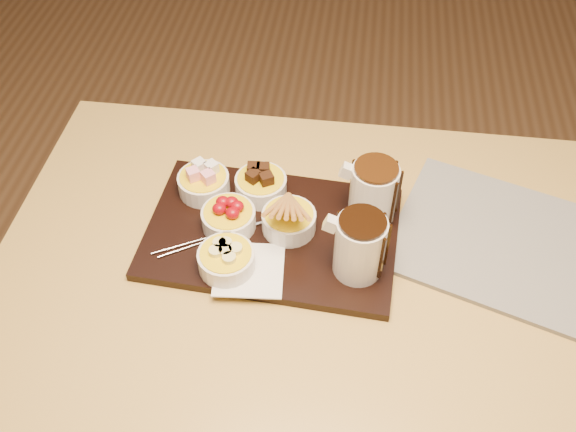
# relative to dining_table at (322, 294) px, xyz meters

# --- Properties ---
(dining_table) EXTENTS (1.20, 0.80, 0.75)m
(dining_table) POSITION_rel_dining_table_xyz_m (0.00, 0.00, 0.00)
(dining_table) COLOR #BD9846
(dining_table) RESTS_ON ground
(serving_board) EXTENTS (0.48, 0.33, 0.02)m
(serving_board) POSITION_rel_dining_table_xyz_m (-0.10, 0.05, 0.11)
(serving_board) COLOR black
(serving_board) RESTS_ON dining_table
(napkin) EXTENTS (0.13, 0.13, 0.00)m
(napkin) POSITION_rel_dining_table_xyz_m (-0.13, -0.05, 0.12)
(napkin) COLOR white
(napkin) RESTS_ON serving_board
(bowl_marshmallows) EXTENTS (0.10, 0.10, 0.04)m
(bowl_marshmallows) POSITION_rel_dining_table_xyz_m (-0.25, 0.13, 0.14)
(bowl_marshmallows) COLOR silver
(bowl_marshmallows) RESTS_ON serving_board
(bowl_cake) EXTENTS (0.10, 0.10, 0.04)m
(bowl_cake) POSITION_rel_dining_table_xyz_m (-0.14, 0.14, 0.14)
(bowl_cake) COLOR silver
(bowl_cake) RESTS_ON serving_board
(bowl_strawberries) EXTENTS (0.10, 0.10, 0.04)m
(bowl_strawberries) POSITION_rel_dining_table_xyz_m (-0.18, 0.05, 0.14)
(bowl_strawberries) COLOR silver
(bowl_strawberries) RESTS_ON serving_board
(bowl_biscotti) EXTENTS (0.10, 0.10, 0.04)m
(bowl_biscotti) POSITION_rel_dining_table_xyz_m (-0.07, 0.06, 0.14)
(bowl_biscotti) COLOR silver
(bowl_biscotti) RESTS_ON serving_board
(bowl_bananas) EXTENTS (0.10, 0.10, 0.04)m
(bowl_bananas) POSITION_rel_dining_table_xyz_m (-0.17, -0.05, 0.14)
(bowl_bananas) COLOR silver
(bowl_bananas) RESTS_ON serving_board
(pitcher_dark_chocolate) EXTENTS (0.09, 0.09, 0.12)m
(pitcher_dark_chocolate) POSITION_rel_dining_table_xyz_m (0.06, -0.02, 0.18)
(pitcher_dark_chocolate) COLOR silver
(pitcher_dark_chocolate) RESTS_ON serving_board
(pitcher_milk_chocolate) EXTENTS (0.09, 0.09, 0.12)m
(pitcher_milk_chocolate) POSITION_rel_dining_table_xyz_m (0.08, 0.11, 0.18)
(pitcher_milk_chocolate) COLOR silver
(pitcher_milk_chocolate) RESTS_ON serving_board
(fondue_skewers) EXTENTS (0.15, 0.24, 0.01)m
(fondue_skewers) POSITION_rel_dining_table_xyz_m (-0.19, 0.03, 0.12)
(fondue_skewers) COLOR silver
(fondue_skewers) RESTS_ON serving_board
(newspaper) EXTENTS (0.47, 0.42, 0.01)m
(newspaper) POSITION_rel_dining_table_xyz_m (0.32, 0.08, 0.10)
(newspaper) COLOR beige
(newspaper) RESTS_ON dining_table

